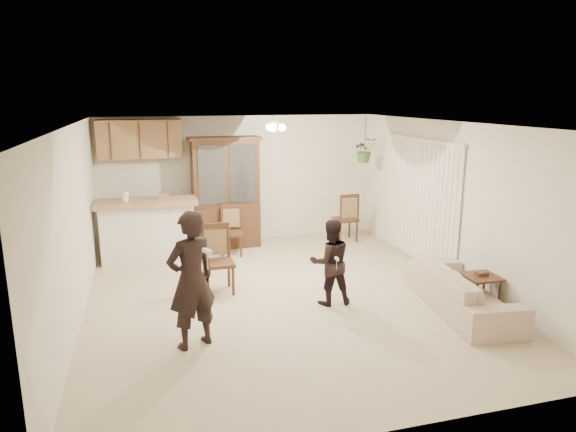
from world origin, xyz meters
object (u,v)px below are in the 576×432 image
object	(u,v)px
chair_bar	(219,274)
china_hutch	(226,193)
chair_hutch_right	(345,227)
adult	(191,273)
side_table	(480,292)
chair_hutch_left	(232,241)
child	(330,258)
sofa	(463,285)

from	to	relation	value
chair_bar	china_hutch	bearing A→B (deg)	77.40
chair_hutch_right	adult	bearing A→B (deg)	45.89
side_table	chair_hutch_left	distance (m)	4.46
adult	chair_bar	world-z (taller)	adult
side_table	child	bearing A→B (deg)	158.39
chair_bar	chair_hutch_right	xyz separation A→B (m)	(2.89, 2.16, -0.01)
child	chair_hutch_left	distance (m)	2.86
adult	china_hutch	xyz separation A→B (m)	(1.02, 4.00, 0.15)
child	china_hutch	xyz separation A→B (m)	(-0.95, 3.22, 0.38)
sofa	china_hutch	xyz separation A→B (m)	(-2.62, 3.94, 0.69)
china_hutch	side_table	xyz separation A→B (m)	(2.86, -3.98, -0.80)
adult	chair_hutch_right	world-z (taller)	adult
sofa	child	size ratio (longest dim) A/B	1.39
sofa	chair_hutch_left	distance (m)	4.28
sofa	chair_hutch_right	distance (m)	3.74
chair_hutch_left	chair_bar	bearing A→B (deg)	-95.00
sofa	side_table	xyz separation A→B (m)	(0.25, -0.04, -0.11)
sofa	china_hutch	world-z (taller)	china_hutch
chair_hutch_left	chair_hutch_right	size ratio (longest dim) A/B	0.94
adult	sofa	bearing A→B (deg)	157.14
china_hutch	chair_hutch_left	bearing A→B (deg)	-91.30
sofa	chair_hutch_left	world-z (taller)	chair_hutch_left
side_table	chair_hutch_left	world-z (taller)	chair_hutch_left
child	chair_hutch_right	bearing A→B (deg)	-112.22
adult	child	world-z (taller)	adult
chair_hutch_right	chair_hutch_left	bearing A→B (deg)	6.29
chair_bar	chair_hutch_left	size ratio (longest dim) A/B	1.10
adult	child	size ratio (longest dim) A/B	1.33
chair_bar	chair_hutch_left	world-z (taller)	chair_bar
china_hutch	side_table	distance (m)	4.97
china_hutch	side_table	world-z (taller)	china_hutch
sofa	child	xyz separation A→B (m)	(-1.66, 0.72, 0.31)
china_hutch	chair_bar	world-z (taller)	china_hutch
chair_hutch_left	chair_hutch_right	xyz separation A→B (m)	(2.39, 0.35, 0.02)
side_table	chair_bar	distance (m)	3.73
adult	chair_hutch_left	xyz separation A→B (m)	(1.03, 3.44, -0.64)
sofa	chair_hutch_left	size ratio (longest dim) A/B	2.03
chair_hutch_left	side_table	bearing A→B (deg)	-39.56
side_table	chair_hutch_left	bearing A→B (deg)	129.94
adult	child	bearing A→B (deg)	177.67
sofa	adult	xyz separation A→B (m)	(-3.64, -0.05, 0.53)
side_table	chair_hutch_right	size ratio (longest dim) A/B	0.55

